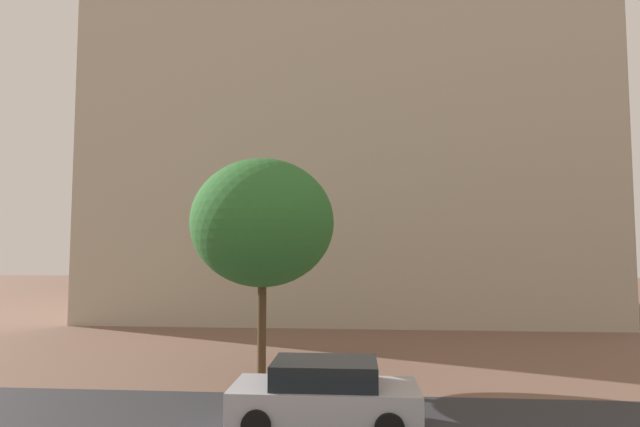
% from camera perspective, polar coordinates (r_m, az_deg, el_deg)
% --- Properties ---
extents(ground_plane, '(120.00, 120.00, 0.00)m').
position_cam_1_polar(ground_plane, '(12.55, -0.87, -22.96)').
color(ground_plane, brown).
extents(landmark_building, '(29.09, 15.91, 34.59)m').
position_cam_1_polar(landmark_building, '(33.76, 2.64, 8.71)').
color(landmark_building, '#B2A893').
rests_on(landmark_building, ground_plane).
extents(car_silver, '(4.27, 1.99, 1.50)m').
position_cam_1_polar(car_silver, '(12.03, 0.57, -20.23)').
color(car_silver, '#B2B2BC').
rests_on(car_silver, ground_plane).
extents(tree_curb_far, '(4.58, 4.58, 6.96)m').
position_cam_1_polar(tree_curb_far, '(15.96, -6.64, -1.08)').
color(tree_curb_far, '#4C3823').
rests_on(tree_curb_far, ground_plane).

